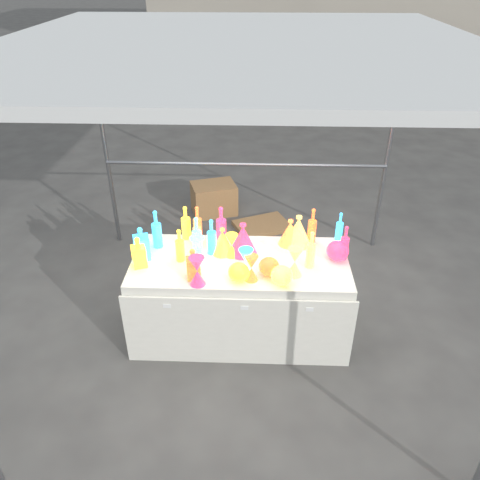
{
  "coord_description": "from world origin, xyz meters",
  "views": [
    {
      "loc": [
        0.12,
        -3.22,
        2.93
      ],
      "look_at": [
        0.0,
        0.0,
        0.95
      ],
      "focal_mm": 35.0,
      "sensor_mm": 36.0,
      "label": 1
    }
  ],
  "objects_px": {
    "globe_0": "(239,273)",
    "lampshade_0": "(222,240)",
    "cardboard_box_closed": "(214,198)",
    "hourglass_0": "(251,268)",
    "bottle_0": "(186,222)",
    "display_table": "(240,297)",
    "decanter_0": "(138,252)"
  },
  "relations": [
    {
      "from": "cardboard_box_closed",
      "to": "globe_0",
      "type": "height_order",
      "value": "globe_0"
    },
    {
      "from": "lampshade_0",
      "to": "globe_0",
      "type": "bearing_deg",
      "value": -52.24
    },
    {
      "from": "bottle_0",
      "to": "hourglass_0",
      "type": "bearing_deg",
      "value": -46.09
    },
    {
      "from": "cardboard_box_closed",
      "to": "hourglass_0",
      "type": "xyz_separation_m",
      "value": [
        0.52,
        -2.51,
        0.66
      ]
    },
    {
      "from": "decanter_0",
      "to": "display_table",
      "type": "bearing_deg",
      "value": -14.78
    },
    {
      "from": "decanter_0",
      "to": "hourglass_0",
      "type": "distance_m",
      "value": 0.92
    },
    {
      "from": "cardboard_box_closed",
      "to": "globe_0",
      "type": "relative_size",
      "value": 3.26
    },
    {
      "from": "globe_0",
      "to": "hourglass_0",
      "type": "bearing_deg",
      "value": 6.51
    },
    {
      "from": "decanter_0",
      "to": "globe_0",
      "type": "xyz_separation_m",
      "value": [
        0.81,
        -0.17,
        -0.07
      ]
    },
    {
      "from": "cardboard_box_closed",
      "to": "decanter_0",
      "type": "height_order",
      "value": "decanter_0"
    },
    {
      "from": "cardboard_box_closed",
      "to": "lampshade_0",
      "type": "distance_m",
      "value": 2.24
    },
    {
      "from": "display_table",
      "to": "hourglass_0",
      "type": "xyz_separation_m",
      "value": [
        0.1,
        -0.25,
        0.48
      ]
    },
    {
      "from": "display_table",
      "to": "decanter_0",
      "type": "distance_m",
      "value": 0.96
    },
    {
      "from": "lampshade_0",
      "to": "hourglass_0",
      "type": "bearing_deg",
      "value": -40.48
    },
    {
      "from": "decanter_0",
      "to": "bottle_0",
      "type": "bearing_deg",
      "value": 33.32
    },
    {
      "from": "display_table",
      "to": "lampshade_0",
      "type": "distance_m",
      "value": 0.53
    },
    {
      "from": "decanter_0",
      "to": "hourglass_0",
      "type": "height_order",
      "value": "decanter_0"
    },
    {
      "from": "cardboard_box_closed",
      "to": "globe_0",
      "type": "xyz_separation_m",
      "value": [
        0.43,
        -2.52,
        0.62
      ]
    },
    {
      "from": "display_table",
      "to": "decanter_0",
      "type": "height_order",
      "value": "decanter_0"
    },
    {
      "from": "decanter_0",
      "to": "lampshade_0",
      "type": "height_order",
      "value": "decanter_0"
    },
    {
      "from": "globe_0",
      "to": "lampshade_0",
      "type": "height_order",
      "value": "lampshade_0"
    },
    {
      "from": "bottle_0",
      "to": "globe_0",
      "type": "distance_m",
      "value": 0.8
    },
    {
      "from": "bottle_0",
      "to": "globe_0",
      "type": "relative_size",
      "value": 1.86
    },
    {
      "from": "bottle_0",
      "to": "lampshade_0",
      "type": "height_order",
      "value": "bottle_0"
    },
    {
      "from": "bottle_0",
      "to": "decanter_0",
      "type": "height_order",
      "value": "bottle_0"
    },
    {
      "from": "display_table",
      "to": "decanter_0",
      "type": "bearing_deg",
      "value": -173.39
    },
    {
      "from": "lampshade_0",
      "to": "display_table",
      "type": "bearing_deg",
      "value": -24.28
    },
    {
      "from": "cardboard_box_closed",
      "to": "hourglass_0",
      "type": "bearing_deg",
      "value": -96.23
    },
    {
      "from": "cardboard_box_closed",
      "to": "hourglass_0",
      "type": "distance_m",
      "value": 2.64
    },
    {
      "from": "display_table",
      "to": "lampshade_0",
      "type": "xyz_separation_m",
      "value": [
        -0.15,
        0.13,
        0.49
      ]
    },
    {
      "from": "bottle_0",
      "to": "decanter_0",
      "type": "distance_m",
      "value": 0.56
    },
    {
      "from": "hourglass_0",
      "to": "lampshade_0",
      "type": "height_order",
      "value": "lampshade_0"
    }
  ]
}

